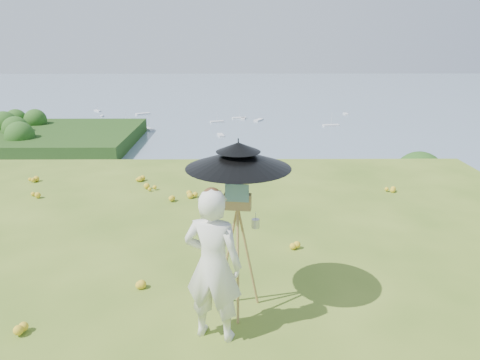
{
  "coord_description": "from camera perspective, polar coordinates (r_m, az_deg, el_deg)",
  "views": [
    {
      "loc": [
        0.67,
        -5.85,
        3.41
      ],
      "look_at": [
        0.75,
        1.87,
        0.98
      ],
      "focal_mm": 35.0,
      "sensor_mm": 36.0,
      "label": 1
    }
  ],
  "objects": [
    {
      "name": "shoreline_tier",
      "position": [
        89.95,
        -0.94,
        -8.56
      ],
      "size": [
        170.0,
        28.0,
        8.0
      ],
      "primitive_type": "cube",
      "color": "gray",
      "rests_on": "bay_water"
    },
    {
      "name": "harbor_town",
      "position": [
        87.3,
        -0.96,
        -4.72
      ],
      "size": [
        110.0,
        22.0,
        5.0
      ],
      "primitive_type": null,
      "color": "beige",
      "rests_on": "shoreline_tier"
    },
    {
      "name": "forest_slope",
      "position": [
        52.15,
        -1.26,
        -21.0
      ],
      "size": [
        140.0,
        56.0,
        22.0
      ],
      "primitive_type": "cube",
      "color": "#193A10",
      "rests_on": "bay_water"
    },
    {
      "name": "painter",
      "position": [
        5.35,
        -3.31,
        -10.37
      ],
      "size": [
        0.76,
        0.61,
        1.84
      ],
      "primitive_type": "imported",
      "rotation": [
        0.0,
        0.0,
        2.87
      ],
      "color": "silver",
      "rests_on": "ground"
    },
    {
      "name": "peninsula",
      "position": [
        180.69,
        -25.43,
        5.41
      ],
      "size": [
        90.0,
        60.0,
        12.0
      ],
      "primitive_type": null,
      "color": "#193A10",
      "rests_on": "bay_water"
    },
    {
      "name": "bay_water",
      "position": [
        248.68,
        -0.71,
        8.77
      ],
      "size": [
        700.0,
        700.0,
        0.0
      ],
      "primitive_type": "plane",
      "color": "slate",
      "rests_on": "ground"
    },
    {
      "name": "slope_trees",
      "position": [
        44.81,
        -1.37,
        -6.84
      ],
      "size": [
        110.0,
        50.0,
        6.0
      ],
      "primitive_type": null,
      "color": "#1D4916",
      "rests_on": "forest_slope"
    },
    {
      "name": "moored_boats",
      "position": [
        171.42,
        -4.97,
        4.87
      ],
      "size": [
        140.0,
        140.0,
        0.7
      ],
      "primitive_type": null,
      "color": "silver",
      "rests_on": "bay_water"
    },
    {
      "name": "sun_umbrella",
      "position": [
        5.53,
        -0.21,
        0.86
      ],
      "size": [
        1.62,
        1.62,
        0.83
      ],
      "primitive_type": null,
      "rotation": [
        0.0,
        0.0,
        -0.36
      ],
      "color": "black",
      "rests_on": "field_easel"
    },
    {
      "name": "wildflowers",
      "position": [
        6.99,
        -6.1,
        -11.31
      ],
      "size": [
        10.0,
        10.5,
        0.12
      ],
      "primitive_type": null,
      "color": "gold",
      "rests_on": "ground"
    },
    {
      "name": "field_easel",
      "position": [
        5.85,
        -0.28,
        -8.38
      ],
      "size": [
        0.74,
        0.74,
        1.72
      ],
      "primitive_type": null,
      "rotation": [
        0.0,
        0.0,
        -0.14
      ],
      "color": "#A57245",
      "rests_on": "ground"
    },
    {
      "name": "ground",
      "position": [
        6.81,
        -6.29,
        -12.76
      ],
      "size": [
        14.0,
        14.0,
        0.0
      ],
      "primitive_type": "plane",
      "color": "#506F1F",
      "rests_on": "ground"
    },
    {
      "name": "painter_cap",
      "position": [
        5.01,
        -3.48,
        -1.58
      ],
      "size": [
        0.28,
        0.3,
        0.1
      ],
      "primitive_type": null,
      "rotation": [
        0.0,
        0.0,
        -0.34
      ],
      "color": "pink",
      "rests_on": "painter"
    }
  ]
}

